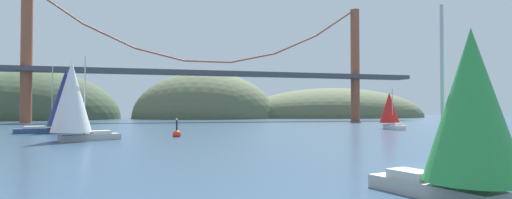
# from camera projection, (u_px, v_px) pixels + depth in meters

# --- Properties ---
(ground_plane) EXTENTS (360.00, 360.00, 0.00)m
(ground_plane) POSITION_uv_depth(u_px,v_px,m) (441.00, 169.00, 24.40)
(ground_plane) COLOR #2D4760
(headland_right) EXTENTS (81.75, 44.00, 24.81)m
(headland_right) POSITION_uv_depth(u_px,v_px,m) (335.00, 117.00, 170.39)
(headland_right) COLOR #5B6647
(headland_right) RESTS_ON ground_plane
(headland_center) EXTENTS (55.21, 44.00, 35.81)m
(headland_center) POSITION_uv_depth(u_px,v_px,m) (206.00, 118.00, 155.92)
(headland_center) COLOR #5B6647
(headland_center) RESTS_ON ground_plane
(headland_left) EXTENTS (57.77, 44.00, 34.02)m
(headland_left) POSITION_uv_depth(u_px,v_px,m) (34.00, 119.00, 140.14)
(headland_left) COLOR #425138
(headland_left) RESTS_ON ground_plane
(suspension_bridge) EXTENTS (130.31, 6.00, 35.68)m
(suspension_bridge) POSITION_uv_depth(u_px,v_px,m) (208.00, 68.00, 116.38)
(suspension_bridge) COLOR brown
(suspension_bridge) RESTS_ON ground_plane
(sailboat_navy_sail) EXTENTS (10.07, 6.18, 10.19)m
(sailboat_navy_sail) POSITION_uv_depth(u_px,v_px,m) (64.00, 99.00, 62.00)
(sailboat_navy_sail) COLOR navy
(sailboat_navy_sail) RESTS_ON ground_plane
(sailboat_white_mainsail) EXTENTS (8.14, 6.11, 9.67)m
(sailboat_white_mainsail) POSITION_uv_depth(u_px,v_px,m) (73.00, 99.00, 45.17)
(sailboat_white_mainsail) COLOR #B7B2A8
(sailboat_white_mainsail) RESTS_ON ground_plane
(sailboat_orange_sail) EXTENTS (7.95, 9.76, 10.35)m
(sailboat_orange_sail) POSITION_uv_depth(u_px,v_px,m) (462.00, 97.00, 59.34)
(sailboat_orange_sail) COLOR black
(sailboat_orange_sail) RESTS_ON ground_plane
(sailboat_red_spinnaker) EXTENTS (4.01, 6.71, 7.23)m
(sailboat_red_spinnaker) POSITION_uv_depth(u_px,v_px,m) (390.00, 110.00, 72.68)
(sailboat_red_spinnaker) COLOR white
(sailboat_red_spinnaker) RESTS_ON ground_plane
(sailboat_green_sail) EXTENTS (4.31, 6.83, 7.87)m
(sailboat_green_sail) POSITION_uv_depth(u_px,v_px,m) (468.00, 111.00, 15.32)
(sailboat_green_sail) COLOR #B7B2A8
(sailboat_green_sail) RESTS_ON ground_plane
(channel_buoy) EXTENTS (1.10, 1.10, 2.64)m
(channel_buoy) POSITION_uv_depth(u_px,v_px,m) (177.00, 134.00, 52.44)
(channel_buoy) COLOR red
(channel_buoy) RESTS_ON ground_plane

